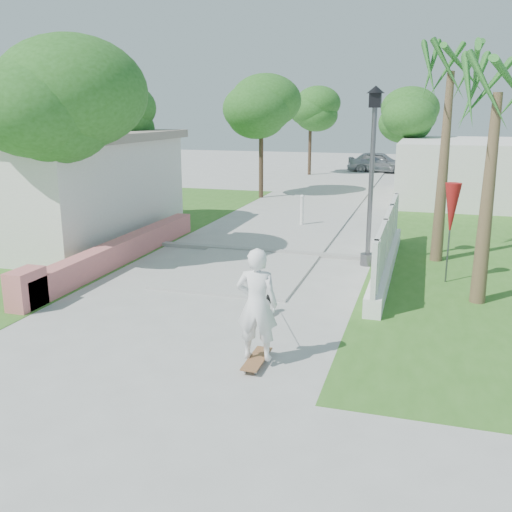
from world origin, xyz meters
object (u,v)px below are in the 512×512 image
(parked_car, at_px, (379,162))
(bollard, at_px, (302,209))
(skateboarder, at_px, (256,299))
(patio_umbrella, at_px, (451,210))
(street_lamp, at_px, (372,170))
(dog, at_px, (265,305))

(parked_car, bearing_deg, bollard, 175.70)
(bollard, xyz_separation_m, skateboarder, (1.48, -10.36, 0.28))
(patio_umbrella, xyz_separation_m, parked_car, (-3.60, 23.93, -1.02))
(street_lamp, bearing_deg, patio_umbrella, -27.76)
(street_lamp, relative_size, skateboarder, 1.58)
(dog, bearing_deg, parked_car, 108.18)
(bollard, bearing_deg, skateboarder, -81.89)
(dog, xyz_separation_m, parked_car, (-0.18, 27.25, 0.46))
(patio_umbrella, bearing_deg, bollard, 129.91)
(street_lamp, height_order, patio_umbrella, street_lamp)
(bollard, bearing_deg, parked_car, 86.89)
(patio_umbrella, distance_m, parked_car, 24.22)
(street_lamp, relative_size, bollard, 4.07)
(parked_car, bearing_deg, patio_umbrella, -172.63)
(skateboarder, xyz_separation_m, parked_car, (-0.48, 28.80, -0.20))
(street_lamp, xyz_separation_m, parked_car, (-1.70, 22.93, -1.76))
(parked_car, bearing_deg, dog, 179.20)
(parked_car, bearing_deg, street_lamp, -176.95)
(bollard, xyz_separation_m, patio_umbrella, (4.60, -5.50, 1.10))
(dog, bearing_deg, skateboarder, -61.49)
(bollard, distance_m, parked_car, 18.46)
(bollard, distance_m, patio_umbrella, 7.25)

